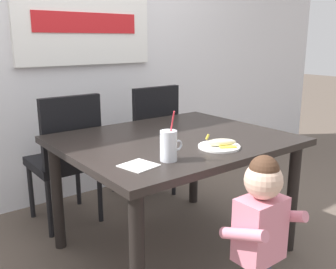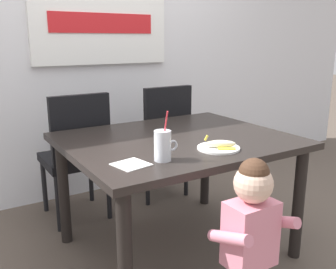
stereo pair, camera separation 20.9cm
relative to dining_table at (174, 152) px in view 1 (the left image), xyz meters
The scene contains 10 objects.
ground_plane 0.65m from the dining_table, ahead, with size 24.00×24.00×0.00m, color brown.
back_wall 1.49m from the dining_table, 89.98° to the left, with size 6.40×0.17×2.90m.
dining_table is the anchor object (origin of this frame).
dining_chair_left 0.84m from the dining_table, 118.03° to the left, with size 0.44×0.45×0.96m.
dining_chair_right 0.87m from the dining_table, 65.93° to the left, with size 0.44×0.44×0.96m.
toddler_standing 0.77m from the dining_table, 97.82° to the right, with size 0.33×0.24×0.84m.
milk_cup 0.48m from the dining_table, 132.05° to the right, with size 0.13×0.08×0.25m.
snack_plate 0.34m from the dining_table, 80.25° to the right, with size 0.23×0.23×0.01m, color white.
peeled_banana 0.37m from the dining_table, 80.64° to the right, with size 0.17×0.15×0.07m.
paper_napkin 0.57m from the dining_table, 146.06° to the right, with size 0.15×0.15×0.00m, color white.
Camera 1 is at (-1.37, -1.71, 1.32)m, focal length 40.06 mm.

